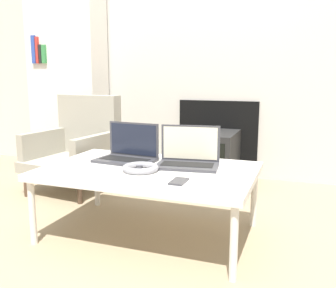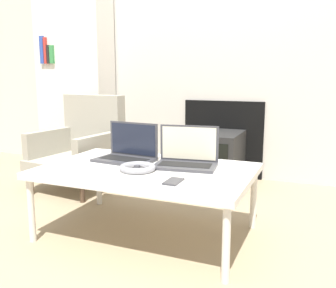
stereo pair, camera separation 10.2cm
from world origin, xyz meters
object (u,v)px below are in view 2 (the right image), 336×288
(headphones, at_px, (138,168))
(phone, at_px, (173,181))
(laptop_right, at_px, (187,157))
(laptop_left, at_px, (128,152))
(armchair, at_px, (83,143))
(tv, at_px, (215,158))

(headphones, relative_size, phone, 1.57)
(laptop_right, distance_m, headphones, 0.29)
(laptop_left, relative_size, armchair, 0.49)
(laptop_left, xyz_separation_m, armchair, (-0.69, 0.52, -0.08))
(laptop_right, distance_m, armchair, 1.19)
(headphones, xyz_separation_m, phone, (0.26, -0.13, -0.01))
(armchair, bearing_deg, tv, 34.37)
(laptop_left, bearing_deg, phone, -32.08)
(phone, bearing_deg, tv, 97.43)
(laptop_left, xyz_separation_m, headphones, (0.17, -0.20, -0.03))
(laptop_right, distance_m, tv, 1.04)
(laptop_left, xyz_separation_m, phone, (0.43, -0.33, -0.05))
(laptop_right, bearing_deg, armchair, 146.27)
(laptop_right, bearing_deg, headphones, -142.82)
(tv, height_order, armchair, armchair)
(armchair, bearing_deg, laptop_right, -19.26)
(laptop_left, height_order, tv, laptop_left)
(phone, xyz_separation_m, armchair, (-1.12, 0.85, -0.04))
(laptop_left, bearing_deg, laptop_right, 5.70)
(laptop_left, height_order, armchair, armchair)
(laptop_left, distance_m, laptop_right, 0.37)
(laptop_left, distance_m, tv, 1.07)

